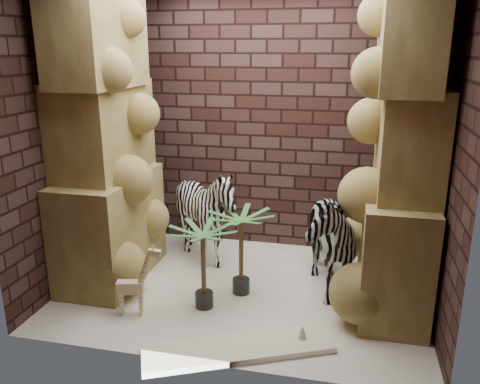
% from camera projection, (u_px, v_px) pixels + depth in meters
% --- Properties ---
extents(floor, '(3.50, 3.50, 0.00)m').
position_uv_depth(floor, '(242.00, 289.00, 4.92)').
color(floor, white).
rests_on(floor, ground).
extents(wall_back, '(3.50, 0.00, 3.50)m').
position_uv_depth(wall_back, '(266.00, 123.00, 5.66)').
color(wall_back, black).
rests_on(wall_back, ground).
extents(wall_front, '(3.50, 0.00, 3.50)m').
position_uv_depth(wall_front, '(202.00, 176.00, 3.32)').
color(wall_front, black).
rests_on(wall_front, ground).
extents(wall_left, '(0.00, 3.00, 3.00)m').
position_uv_depth(wall_left, '(71.00, 135.00, 4.86)').
color(wall_left, black).
rests_on(wall_left, ground).
extents(wall_right, '(0.00, 3.00, 3.00)m').
position_uv_depth(wall_right, '(444.00, 151.00, 4.12)').
color(wall_right, black).
rests_on(wall_right, ground).
extents(rock_pillar_left, '(0.68, 1.30, 3.00)m').
position_uv_depth(rock_pillar_left, '(103.00, 136.00, 4.79)').
color(rock_pillar_left, tan).
rests_on(rock_pillar_left, floor).
extents(rock_pillar_right, '(0.58, 1.25, 3.00)m').
position_uv_depth(rock_pillar_right, '(403.00, 149.00, 4.19)').
color(rock_pillar_right, tan).
rests_on(rock_pillar_right, floor).
extents(zebra_right, '(0.93, 1.26, 1.33)m').
position_uv_depth(zebra_right, '(321.00, 228.00, 4.72)').
color(zebra_right, white).
rests_on(zebra_right, floor).
extents(zebra_left, '(0.94, 1.16, 1.04)m').
position_uv_depth(zebra_left, '(205.00, 219.00, 5.39)').
color(zebra_left, white).
rests_on(zebra_left, floor).
extents(giraffe_toy, '(0.37, 0.20, 0.69)m').
position_uv_depth(giraffe_toy, '(130.00, 280.00, 4.37)').
color(giraffe_toy, beige).
rests_on(giraffe_toy, floor).
extents(palm_front, '(0.36, 0.36, 0.86)m').
position_uv_depth(palm_front, '(241.00, 253.00, 4.73)').
color(palm_front, '#296D38').
rests_on(palm_front, floor).
extents(palm_back, '(0.36, 0.36, 0.81)m').
position_uv_depth(palm_back, '(203.00, 267.00, 4.47)').
color(palm_back, '#296D38').
rests_on(palm_back, floor).
extents(surfboard, '(1.54, 0.99, 0.05)m').
position_uv_depth(surfboard, '(238.00, 349.00, 3.91)').
color(surfboard, white).
rests_on(surfboard, floor).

